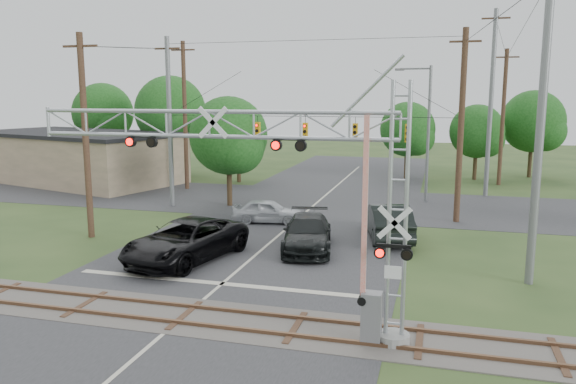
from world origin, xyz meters
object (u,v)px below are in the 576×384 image
(commercial_building, at_px, (77,157))
(crossing_gantry, at_px, (279,180))
(pickup_black, at_px, (186,241))
(traffic_signal_span, at_px, (320,126))
(streetlight, at_px, (426,127))
(sedan_silver, at_px, (268,211))
(car_dark, at_px, (307,233))

(commercial_building, bearing_deg, crossing_gantry, -29.12)
(pickup_black, xyz_separation_m, commercial_building, (-20.10, 20.05, 1.27))
(traffic_signal_span, distance_m, streetlight, 8.94)
(traffic_signal_span, height_order, streetlight, traffic_signal_span)
(crossing_gantry, xyz_separation_m, sedan_silver, (-5.11, 15.16, -4.30))
(crossing_gantry, bearing_deg, car_dark, 98.04)
(pickup_black, bearing_deg, car_dark, 46.52)
(crossing_gantry, distance_m, car_dark, 10.89)
(pickup_black, distance_m, car_dark, 6.05)
(traffic_signal_span, height_order, pickup_black, traffic_signal_span)
(commercial_building, bearing_deg, sedan_silver, -12.21)
(traffic_signal_span, relative_size, car_dark, 3.35)
(crossing_gantry, relative_size, sedan_silver, 2.98)
(traffic_signal_span, xyz_separation_m, commercial_building, (-23.93, 8.29, -3.47))
(traffic_signal_span, relative_size, streetlight, 2.00)
(commercial_building, xyz_separation_m, streetlight, (30.30, -2.03, 3.20))
(pickup_black, height_order, car_dark, pickup_black)
(car_dark, xyz_separation_m, commercial_building, (-25.14, 16.70, 1.38))
(crossing_gantry, xyz_separation_m, car_dark, (-1.41, 9.95, -4.18))
(commercial_building, bearing_deg, pickup_black, -28.91)
(pickup_black, bearing_deg, streetlight, 73.43)
(car_dark, bearing_deg, streetlight, 59.76)
(traffic_signal_span, bearing_deg, crossing_gantry, -81.89)
(car_dark, height_order, commercial_building, commercial_building)
(sedan_silver, height_order, commercial_building, commercial_building)
(sedan_silver, bearing_deg, traffic_signal_span, -45.90)
(commercial_building, bearing_deg, traffic_signal_span, -3.10)
(pickup_black, distance_m, sedan_silver, 8.65)
(sedan_silver, height_order, streetlight, streetlight)
(commercial_building, relative_size, streetlight, 2.15)
(traffic_signal_span, xyz_separation_m, pickup_black, (-3.83, -11.76, -4.74))
(traffic_signal_span, height_order, sedan_silver, traffic_signal_span)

